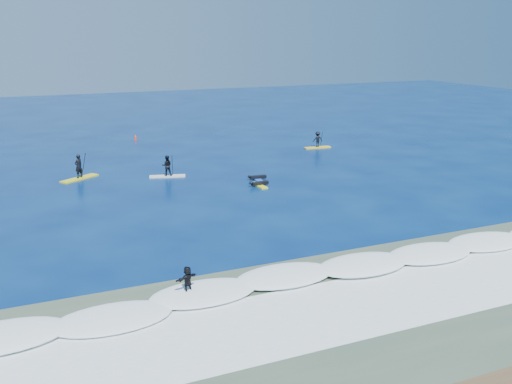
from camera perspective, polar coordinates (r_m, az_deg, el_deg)
name	(u,v)px	position (r m, az deg, el deg)	size (l,w,h in m)	color
ground	(261,214)	(35.85, 0.48, -2.21)	(160.00, 160.00, 0.00)	#031748
shallow_water	(399,309)	(24.67, 14.09, -11.30)	(90.00, 13.00, 0.01)	#3A503E
breaking_wave	(346,273)	(27.60, 9.03, -8.02)	(40.00, 6.00, 0.30)	white
whitewater	(384,299)	(25.37, 12.71, -10.42)	(34.00, 5.00, 0.02)	silver
sup_paddler_left	(79,170)	(46.32, -17.29, 2.09)	(3.11, 2.44, 2.25)	yellow
sup_paddler_center	(167,168)	(45.45, -8.89, 2.41)	(2.88, 1.42, 1.96)	silver
sup_paddler_right	(318,141)	(56.73, 6.18, 5.13)	(2.72, 0.89, 1.87)	yellow
prone_paddler_near	(259,184)	(42.33, 0.29, 0.79)	(1.54, 1.96, 0.40)	yellow
prone_paddler_far	(257,178)	(44.18, 0.10, 1.42)	(1.51, 1.92, 0.40)	blue
wave_surfer	(188,282)	(24.81, -6.86, -8.89)	(1.79, 1.12, 1.26)	white
marker_buoy	(135,138)	(61.96, -11.97, 5.32)	(0.24, 0.24, 0.58)	#F83216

